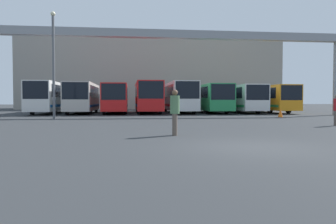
% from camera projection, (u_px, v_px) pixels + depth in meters
% --- Properties ---
extents(ground_plane, '(200.00, 200.00, 0.00)m').
position_uv_depth(ground_plane, '(255.00, 147.00, 9.90)').
color(ground_plane, '#2D3033').
extents(building_backdrop, '(41.00, 12.00, 11.88)m').
position_uv_depth(building_backdrop, '(151.00, 74.00, 55.63)').
color(building_backdrop, gray).
rests_on(building_backdrop, ground).
extents(overhead_gantry, '(32.17, 0.80, 7.61)m').
position_uv_depth(overhead_gantry, '(172.00, 44.00, 29.06)').
color(overhead_gantry, gray).
rests_on(overhead_gantry, ground).
extents(bus_slot_0, '(2.46, 12.22, 3.25)m').
position_uv_depth(bus_slot_0, '(51.00, 96.00, 35.46)').
color(bus_slot_0, silver).
rests_on(bus_slot_0, ground).
extents(bus_slot_1, '(2.58, 10.04, 3.17)m').
position_uv_depth(bus_slot_1, '(83.00, 96.00, 34.79)').
color(bus_slot_1, beige).
rests_on(bus_slot_1, ground).
extents(bus_slot_2, '(2.47, 11.46, 3.06)m').
position_uv_depth(bus_slot_2, '(116.00, 97.00, 35.91)').
color(bus_slot_2, red).
rests_on(bus_slot_2, ground).
extents(bus_slot_3, '(2.59, 11.18, 3.32)m').
position_uv_depth(bus_slot_3, '(148.00, 96.00, 36.17)').
color(bus_slot_3, red).
rests_on(bus_slot_3, ground).
extents(bus_slot_4, '(2.54, 11.73, 3.32)m').
position_uv_depth(bus_slot_4, '(178.00, 96.00, 36.86)').
color(bus_slot_4, silver).
rests_on(bus_slot_4, ground).
extents(bus_slot_5, '(2.62, 11.58, 3.07)m').
position_uv_depth(bus_slot_5, '(209.00, 97.00, 37.19)').
color(bus_slot_5, '#268C4C').
rests_on(bus_slot_5, ground).
extents(bus_slot_6, '(2.57, 12.04, 3.03)m').
position_uv_depth(bus_slot_6, '(238.00, 97.00, 37.83)').
color(bus_slot_6, silver).
rests_on(bus_slot_6, ground).
extents(bus_slot_7, '(2.44, 12.16, 3.00)m').
position_uv_depth(bus_slot_7, '(266.00, 97.00, 38.30)').
color(bus_slot_7, orange).
rests_on(bus_slot_7, ground).
extents(pedestrian_near_center, '(0.39, 0.39, 1.85)m').
position_uv_depth(pedestrian_near_center, '(175.00, 111.00, 13.21)').
color(pedestrian_near_center, brown).
rests_on(pedestrian_near_center, ground).
extents(traffic_cone, '(0.40, 0.40, 0.73)m').
position_uv_depth(traffic_cone, '(280.00, 113.00, 27.34)').
color(traffic_cone, orange).
rests_on(traffic_cone, ground).
extents(lamp_post, '(0.36, 0.36, 8.10)m').
position_uv_depth(lamp_post, '(53.00, 61.00, 24.74)').
color(lamp_post, '#595B60').
rests_on(lamp_post, ground).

